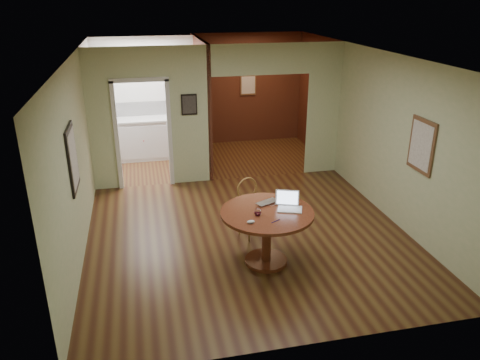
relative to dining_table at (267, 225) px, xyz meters
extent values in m
plane|color=#3F1E12|center=(-0.06, 0.77, -0.60)|extent=(5.00, 5.00, 0.00)
plane|color=white|center=(-0.06, 0.77, 2.10)|extent=(5.00, 5.00, 0.00)
plane|color=beige|center=(-0.06, -1.73, 0.75)|extent=(5.00, 0.00, 5.00)
plane|color=beige|center=(-2.56, 0.77, 0.75)|extent=(0.00, 5.00, 5.00)
plane|color=beige|center=(2.44, 0.77, 0.75)|extent=(0.00, 5.00, 5.00)
cube|color=beige|center=(-2.31, 3.27, 0.75)|extent=(0.50, 2.70, 0.04)
cube|color=beige|center=(-0.66, 3.27, 0.75)|extent=(0.80, 2.70, 0.04)
cube|color=beige|center=(2.09, 3.27, 0.75)|extent=(0.70, 2.70, 0.04)
plane|color=silver|center=(-1.41, 5.27, 0.75)|extent=(2.70, 0.00, 2.70)
plane|color=#3F1C12|center=(1.09, 5.77, 0.75)|extent=(2.70, 0.00, 2.70)
cube|color=#3F1C12|center=(-0.26, 4.52, 0.75)|extent=(0.08, 2.50, 2.70)
cube|color=black|center=(-2.54, 0.77, 0.90)|extent=(0.03, 0.70, 0.90)
cube|color=brown|center=(2.42, 0.27, 0.90)|extent=(0.03, 0.60, 0.80)
cube|color=black|center=(-0.66, 3.25, 1.00)|extent=(0.30, 0.03, 0.40)
cube|color=white|center=(1.09, 5.75, 0.85)|extent=(0.40, 0.03, 0.50)
cube|color=white|center=(-1.41, 5.26, 0.50)|extent=(2.00, 0.02, 0.32)
cylinder|color=maroon|center=(0.00, 0.00, -0.57)|extent=(0.60, 0.60, 0.05)
cylinder|color=maroon|center=(0.00, 0.00, -0.20)|extent=(0.13, 0.13, 0.70)
cylinder|color=maroon|center=(0.00, 0.00, 0.19)|extent=(1.29, 1.29, 0.04)
cylinder|color=olive|center=(-0.01, 0.81, -0.17)|extent=(0.51, 0.51, 0.03)
cylinder|color=olive|center=(-0.10, 0.63, -0.38)|extent=(0.03, 0.03, 0.43)
cylinder|color=olive|center=(0.17, 0.73, -0.38)|extent=(0.03, 0.03, 0.43)
cylinder|color=olive|center=(-0.19, 0.90, -0.38)|extent=(0.03, 0.03, 0.43)
cylinder|color=olive|center=(0.07, 1.00, -0.38)|extent=(0.03, 0.03, 0.43)
cylinder|color=olive|center=(-0.21, 0.89, 0.01)|extent=(0.02, 0.02, 0.34)
cylinder|color=olive|center=(0.09, 1.00, 0.01)|extent=(0.02, 0.02, 0.34)
torus|color=olive|center=(-0.06, 0.96, 0.16)|extent=(0.35, 0.15, 0.37)
cube|color=silver|center=(0.32, -0.02, 0.22)|extent=(0.39, 0.33, 0.02)
cube|color=silver|center=(0.32, -0.05, 0.23)|extent=(0.30, 0.21, 0.00)
cube|color=silver|center=(0.32, 0.12, 0.33)|extent=(0.33, 0.17, 0.22)
cube|color=#8A96AF|center=(0.32, 0.11, 0.33)|extent=(0.29, 0.14, 0.18)
imported|color=#A6A6AA|center=(0.09, 0.21, 0.22)|extent=(0.40, 0.34, 0.03)
ellipsoid|color=silver|center=(-0.30, -0.30, 0.23)|extent=(0.11, 0.06, 0.04)
cylinder|color=#0B0E51|center=(0.03, -0.31, 0.21)|extent=(0.13, 0.08, 0.01)
cube|color=white|center=(-1.41, 4.97, -0.15)|extent=(2.00, 0.55, 0.90)
cube|color=silver|center=(-1.41, 4.97, 0.32)|extent=(2.06, 0.60, 0.04)
sphere|color=#B20C0C|center=(-1.56, 4.68, -0.10)|extent=(0.03, 0.03, 0.03)
sphere|color=#B20C0C|center=(-0.56, 4.68, -0.10)|extent=(0.03, 0.03, 0.03)
ellipsoid|color=#C3AC8E|center=(-0.80, 4.97, 0.49)|extent=(0.34, 0.31, 0.30)
camera|label=1|loc=(-1.60, -5.56, 3.01)|focal=35.00mm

